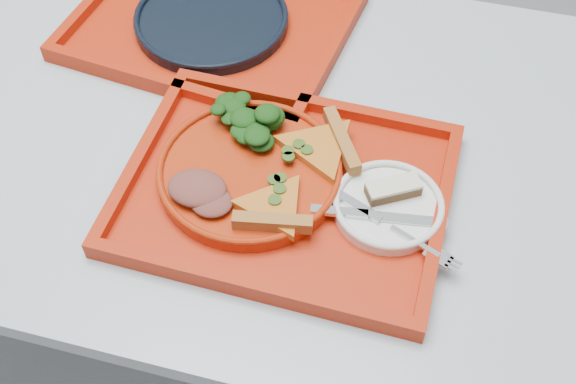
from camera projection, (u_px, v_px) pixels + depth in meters
The scene contains 14 objects.
ground at pixel (174, 324), 1.73m from camera, with size 10.00×10.00×0.00m, color gray.
table at pixel (123, 133), 1.19m from camera, with size 1.60×0.80×0.75m.
tray_main at pixel (285, 192), 1.02m from camera, with size 0.45×0.35×0.01m, color #AE2009.
tray_far at pixel (212, 27), 1.24m from camera, with size 0.45×0.35×0.01m, color #AE2009.
dinner_plate at pixel (250, 173), 1.02m from camera, with size 0.26×0.26×0.02m, color #AD280B.
side_plate at pixel (388, 208), 0.98m from camera, with size 0.15×0.15×0.01m, color white.
navy_plate at pixel (212, 21), 1.23m from camera, with size 0.26×0.26×0.02m, color black.
pizza_slice_a at pixel (275, 204), 0.96m from camera, with size 0.12×0.10×0.02m, color orange, non-canonical shape.
pizza_slice_b at pixel (319, 145), 1.03m from camera, with size 0.14×0.12×0.02m, color orange, non-canonical shape.
salad_heap at pixel (246, 116), 1.04m from camera, with size 0.10×0.09×0.05m, color black.
meat_portion at pixel (197, 188), 0.98m from camera, with size 0.08×0.07×0.02m, color brown.
dessert_bar at pixel (393, 189), 0.98m from camera, with size 0.08×0.06×0.02m.
knife at pixel (379, 216), 0.96m from camera, with size 0.18×0.02×0.01m, color silver.
fork at pixel (390, 226), 0.95m from camera, with size 0.18×0.02×0.01m, color silver.
Camera 1 is at (0.47, -0.71, 1.56)m, focal length 45.00 mm.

